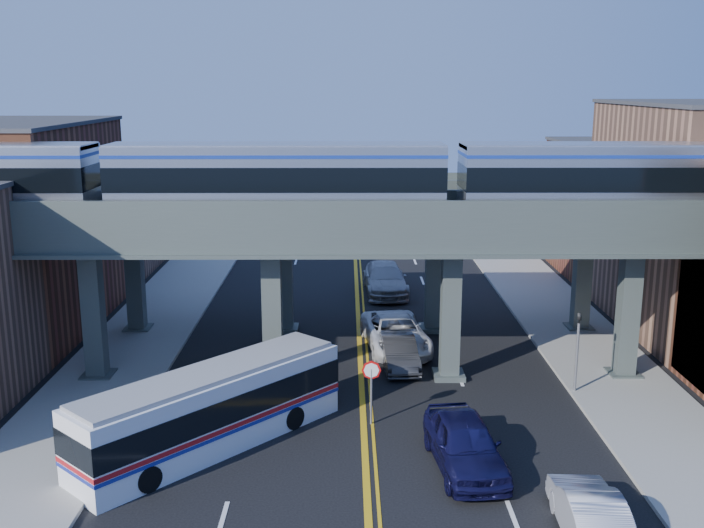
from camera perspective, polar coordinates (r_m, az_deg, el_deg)
The scene contains 18 objects.
ground at distance 28.89m, azimuth 0.97°, elevation -14.02°, with size 120.00×120.00×0.00m, color black.
sidewalk_west at distance 39.55m, azimuth -16.41°, elevation -6.81°, with size 5.00×70.00×0.16m, color gray.
sidewalk_east at distance 39.93m, azimuth 17.48°, elevation -6.69°, with size 5.00×70.00×0.16m, color gray.
building_west_b at distance 46.02m, azimuth -23.23°, elevation 2.41°, with size 8.00×14.00×11.00m, color brown.
building_west_c at distance 58.28m, azimuth -18.25°, elevation 3.34°, with size 8.00×10.00×8.00m, color #8E6249.
building_east_b at distance 46.46m, azimuth 24.00°, elevation 3.06°, with size 8.00×14.00×12.00m, color #8E6249.
building_east_c at distance 58.62m, azimuth 18.73°, elevation 3.86°, with size 8.00×10.00×9.00m, color brown.
elevated_viaduct_near at distance 34.38m, azimuth 0.70°, elevation 1.85°, with size 52.00×3.60×7.40m.
elevated_viaduct_far at distance 41.27m, azimuth 0.52°, elevation 3.73°, with size 52.00×3.60×7.40m.
transit_train at distance 34.09m, azimuth -5.45°, elevation 6.27°, with size 44.60×2.79×3.25m.
stop_sign at distance 30.91m, azimuth 1.42°, elevation -8.58°, with size 0.76×0.09×2.63m.
traffic_signal at distance 34.94m, azimuth 16.09°, elevation -5.57°, with size 0.15×0.18×4.10m.
transit_bus at distance 29.66m, azimuth -10.16°, elevation -10.40°, with size 9.22×9.66×2.82m.
car_lane_a at distance 28.19m, azimuth 8.21°, elevation -12.79°, with size 2.18×5.42×1.85m, color #0F0E35.
car_lane_b at distance 37.27m, azimuth 3.43°, elevation -6.44°, with size 1.55×4.45×1.47m, color #272729.
car_lane_c at distance 39.63m, azimuth 3.19°, elevation -5.03°, with size 2.87×6.22×1.73m, color white.
car_lane_d at distance 50.15m, azimuth 2.42°, elevation -1.08°, with size 2.60×6.39×1.85m, color #A3A2A7.
car_parked_curb at distance 25.18m, azimuth 16.92°, elevation -16.98°, with size 1.64×4.72×1.55m, color silver.
Camera 1 is at (-0.65, -25.72, 13.13)m, focal length 40.00 mm.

